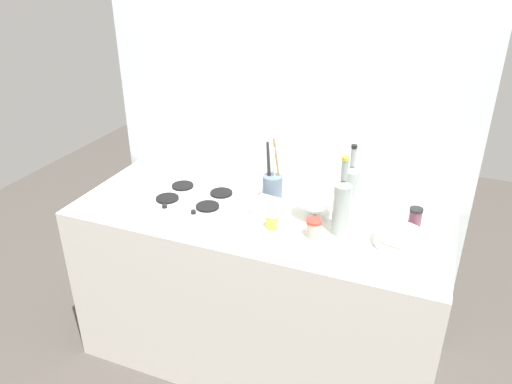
# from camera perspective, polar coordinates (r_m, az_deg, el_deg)

# --- Properties ---
(ground_plane) EXTENTS (6.00, 6.00, 0.00)m
(ground_plane) POSITION_cam_1_polar(r_m,az_deg,el_deg) (2.91, -0.00, -18.23)
(ground_plane) COLOR #47423D
(ground_plane) RESTS_ON ground
(counter_block) EXTENTS (1.80, 0.70, 0.90)m
(counter_block) POSITION_cam_1_polar(r_m,az_deg,el_deg) (2.61, -0.00, -11.23)
(counter_block) COLOR silver
(counter_block) RESTS_ON ground
(backsplash_panel) EXTENTS (1.90, 0.06, 2.55)m
(backsplash_panel) POSITION_cam_1_polar(r_m,az_deg,el_deg) (2.54, 3.24, 8.76)
(backsplash_panel) COLOR silver
(backsplash_panel) RESTS_ON ground
(stovetop_hob) EXTENTS (0.45, 0.34, 0.04)m
(stovetop_hob) POSITION_cam_1_polar(r_m,az_deg,el_deg) (2.50, -7.10, -0.72)
(stovetop_hob) COLOR #B2B2B7
(stovetop_hob) RESTS_ON counter_block
(plate_stack) EXTENTS (0.21, 0.21, 0.07)m
(plate_stack) POSITION_cam_1_polar(r_m,az_deg,el_deg) (2.20, 16.20, -5.18)
(plate_stack) COLOR white
(plate_stack) RESTS_ON counter_block
(wine_bottle_leftmost) EXTENTS (0.07, 0.07, 0.33)m
(wine_bottle_leftmost) POSITION_cam_1_polar(r_m,az_deg,el_deg) (2.40, 10.87, 0.65)
(wine_bottle_leftmost) COLOR gray
(wine_bottle_leftmost) RESTS_ON counter_block
(wine_bottle_mid_left) EXTENTS (0.08, 0.08, 0.37)m
(wine_bottle_mid_left) POSITION_cam_1_polar(r_m,az_deg,el_deg) (2.18, 9.86, -1.48)
(wine_bottle_mid_left) COLOR gray
(wine_bottle_mid_left) RESTS_ON counter_block
(mixing_bowl) EXTENTS (0.19, 0.19, 0.08)m
(mixing_bowl) POSITION_cam_1_polar(r_m,az_deg,el_deg) (2.34, 6.89, -1.85)
(mixing_bowl) COLOR white
(mixing_bowl) RESTS_ON counter_block
(butter_dish) EXTENTS (0.17, 0.13, 0.07)m
(butter_dish) POSITION_cam_1_polar(r_m,az_deg,el_deg) (2.34, 1.75, -1.88)
(butter_dish) COLOR silver
(butter_dish) RESTS_ON counter_block
(utensil_crock) EXTENTS (0.10, 0.10, 0.32)m
(utensil_crock) POSITION_cam_1_polar(r_m,az_deg,el_deg) (2.47, 1.92, 0.67)
(utensil_crock) COLOR slate
(utensil_crock) RESTS_ON counter_block
(condiment_jar_front) EXTENTS (0.07, 0.07, 0.08)m
(condiment_jar_front) POSITION_cam_1_polar(r_m,az_deg,el_deg) (2.18, 6.68, -4.17)
(condiment_jar_front) COLOR #9E998C
(condiment_jar_front) RESTS_ON counter_block
(condiment_jar_rear) EXTENTS (0.06, 0.06, 0.10)m
(condiment_jar_rear) POSITION_cam_1_polar(r_m,az_deg,el_deg) (2.33, 17.90, -2.94)
(condiment_jar_rear) COLOR #66384C
(condiment_jar_rear) RESTS_ON counter_block
(condiment_jar_spare) EXTENTS (0.06, 0.06, 0.08)m
(condiment_jar_spare) POSITION_cam_1_polar(r_m,az_deg,el_deg) (2.23, 1.89, -3.34)
(condiment_jar_spare) COLOR gold
(condiment_jar_spare) RESTS_ON counter_block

